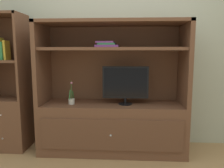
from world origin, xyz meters
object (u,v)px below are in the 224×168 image
at_px(tv_monitor, 125,84).
at_px(bookshelf_tall, 9,105).
at_px(media_console, 112,112).
at_px(potted_plant, 72,100).
at_px(magazine_stack, 107,45).

height_order(tv_monitor, bookshelf_tall, bookshelf_tall).
bearing_deg(media_console, tv_monitor, -16.98).
bearing_deg(bookshelf_tall, media_console, -0.06).
bearing_deg(potted_plant, tv_monitor, 3.04).
height_order(media_console, bookshelf_tall, bookshelf_tall).
bearing_deg(bookshelf_tall, potted_plant, -5.84).
height_order(potted_plant, bookshelf_tall, bookshelf_tall).
distance_m(media_console, bookshelf_tall, 1.33).
relative_size(media_console, bookshelf_tall, 1.04).
distance_m(tv_monitor, potted_plant, 0.69).
height_order(potted_plant, magazine_stack, magazine_stack).
bearing_deg(tv_monitor, bookshelf_tall, 178.05).
bearing_deg(magazine_stack, potted_plant, -169.92).
distance_m(potted_plant, bookshelf_tall, 0.85).
bearing_deg(media_console, bookshelf_tall, 179.94).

